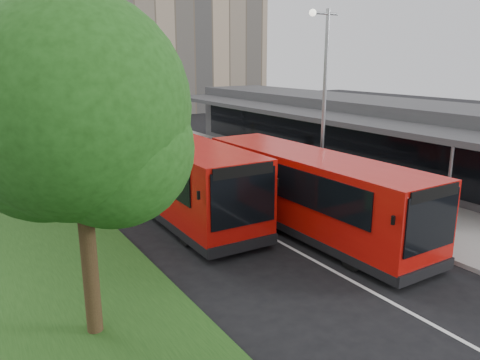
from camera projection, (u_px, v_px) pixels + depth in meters
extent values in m
plane|color=black|center=(268.00, 236.00, 16.92)|extent=(120.00, 120.00, 0.00)
cube|color=gray|center=(183.00, 140.00, 36.41)|extent=(5.00, 80.00, 0.15)
cube|color=silver|center=(130.00, 161.00, 29.26)|extent=(0.12, 70.00, 0.01)
cube|color=silver|center=(374.00, 235.00, 16.95)|extent=(0.12, 2.00, 0.01)
cube|color=silver|center=(277.00, 195.00, 21.89)|extent=(0.12, 2.00, 0.01)
cube|color=silver|center=(215.00, 170.00, 26.82)|extent=(0.12, 2.00, 0.01)
cube|color=silver|center=(172.00, 153.00, 31.76)|extent=(0.12, 2.00, 0.01)
cube|color=silver|center=(141.00, 140.00, 36.70)|extent=(0.12, 2.00, 0.01)
cube|color=silver|center=(118.00, 130.00, 41.64)|extent=(0.12, 2.00, 0.01)
cube|color=silver|center=(99.00, 123.00, 46.58)|extent=(0.12, 2.00, 0.01)
cube|color=silver|center=(84.00, 117.00, 51.51)|extent=(0.12, 2.00, 0.01)
cube|color=silver|center=(71.00, 112.00, 56.45)|extent=(0.12, 2.00, 0.01)
cube|color=tan|center=(164.00, 35.00, 56.34)|extent=(22.00, 12.00, 18.00)
cube|color=#333336|center=(340.00, 130.00, 28.60)|extent=(5.00, 26.00, 4.00)
cube|color=black|center=(308.00, 140.00, 27.42)|extent=(0.06, 24.00, 2.20)
cube|color=#333336|center=(292.00, 112.00, 26.34)|extent=(2.80, 26.00, 0.25)
cylinder|color=gray|center=(448.00, 188.00, 17.04)|extent=(0.12, 0.12, 3.30)
cylinder|color=gray|center=(187.00, 121.00, 35.14)|extent=(0.12, 0.12, 3.30)
cylinder|color=#352415|center=(89.00, 260.00, 10.41)|extent=(0.36, 0.36, 3.72)
sphere|color=#1B4713|center=(76.00, 107.00, 9.56)|extent=(4.74, 4.74, 4.74)
sphere|color=#1B4713|center=(114.00, 148.00, 9.75)|extent=(3.38, 3.38, 3.38)
sphere|color=#1B4713|center=(48.00, 135.00, 9.87)|extent=(3.72, 3.72, 3.72)
cylinder|color=#352415|center=(17.00, 160.00, 20.27)|extent=(0.36, 0.36, 3.87)
sphere|color=#1B4713|center=(7.00, 77.00, 19.38)|extent=(4.93, 4.93, 4.93)
sphere|color=#1B4713|center=(27.00, 99.00, 19.58)|extent=(3.52, 3.52, 3.52)
cylinder|color=gray|center=(324.00, 109.00, 19.66)|extent=(0.16, 0.16, 8.00)
cylinder|color=gray|center=(324.00, 13.00, 18.60)|extent=(1.40, 0.10, 0.10)
sphere|color=silver|center=(313.00, 13.00, 18.29)|extent=(0.28, 0.28, 0.28)
cylinder|color=gray|center=(150.00, 86.00, 36.12)|extent=(0.16, 0.16, 8.00)
cylinder|color=gray|center=(145.00, 35.00, 35.06)|extent=(1.40, 0.10, 0.10)
sphere|color=silver|center=(137.00, 34.00, 34.75)|extent=(0.28, 0.28, 0.28)
cube|color=#B60F09|center=(309.00, 189.00, 16.99)|extent=(2.53, 10.16, 2.56)
cube|color=black|center=(308.00, 221.00, 17.31)|extent=(2.55, 10.18, 0.29)
cube|color=black|center=(432.00, 222.00, 12.77)|extent=(2.17, 0.08, 1.69)
cube|color=black|center=(235.00, 154.00, 21.04)|extent=(2.12, 0.08, 1.25)
cube|color=black|center=(278.00, 180.00, 16.48)|extent=(0.15, 8.69, 1.16)
cube|color=black|center=(329.00, 171.00, 17.75)|extent=(0.15, 8.69, 1.16)
cube|color=black|center=(427.00, 272.00, 13.14)|extent=(2.41, 0.11, 0.34)
cube|color=black|center=(435.00, 193.00, 12.55)|extent=(2.03, 0.06, 0.34)
cube|color=black|center=(393.00, 220.00, 12.18)|extent=(0.08, 0.08, 0.24)
cube|color=black|center=(456.00, 204.00, 13.58)|extent=(0.08, 0.08, 0.24)
cylinder|color=black|center=(354.00, 256.00, 14.08)|extent=(0.30, 0.87, 0.87)
cylinder|color=black|center=(398.00, 243.00, 15.13)|extent=(0.30, 0.87, 0.87)
cylinder|color=black|center=(238.00, 202.00, 19.44)|extent=(0.30, 0.87, 0.87)
cylinder|color=black|center=(277.00, 194.00, 20.50)|extent=(0.30, 0.87, 0.87)
cube|color=#B60F09|center=(174.00, 172.00, 19.08)|extent=(2.71, 10.85, 2.73)
cube|color=black|center=(175.00, 203.00, 19.41)|extent=(2.73, 10.87, 0.31)
cube|color=black|center=(244.00, 198.00, 14.51)|extent=(2.32, 0.08, 1.80)
cube|color=black|center=(131.00, 142.00, 23.47)|extent=(2.27, 0.08, 1.34)
cube|color=black|center=(140.00, 162.00, 18.56)|extent=(0.16, 9.27, 1.24)
cube|color=black|center=(199.00, 156.00, 19.86)|extent=(0.16, 9.27, 1.24)
cube|color=black|center=(244.00, 246.00, 14.90)|extent=(2.58, 0.11, 0.36)
cube|color=black|center=(244.00, 171.00, 14.28)|extent=(2.16, 0.07, 0.36)
cube|color=black|center=(198.00, 195.00, 13.91)|extent=(0.08, 0.08, 0.26)
cube|color=black|center=(277.00, 182.00, 15.35)|extent=(0.08, 0.08, 0.26)
cylinder|color=black|center=(187.00, 232.00, 15.95)|extent=(0.32, 0.93, 0.93)
cylinder|color=black|center=(241.00, 221.00, 17.03)|extent=(0.32, 0.93, 0.93)
cylinder|color=black|center=(124.00, 186.00, 21.76)|extent=(0.32, 0.93, 0.93)
cylinder|color=black|center=(167.00, 180.00, 22.84)|extent=(0.32, 0.93, 0.93)
cylinder|color=#372716|center=(236.00, 151.00, 28.89)|extent=(0.73, 0.73, 1.00)
cylinder|color=yellow|center=(177.00, 135.00, 35.05)|extent=(0.21, 0.21, 1.06)
imported|color=#61170D|center=(72.00, 113.00, 49.74)|extent=(1.48, 3.37, 1.13)
imported|color=navy|center=(41.00, 110.00, 51.89)|extent=(1.73, 4.01, 1.29)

